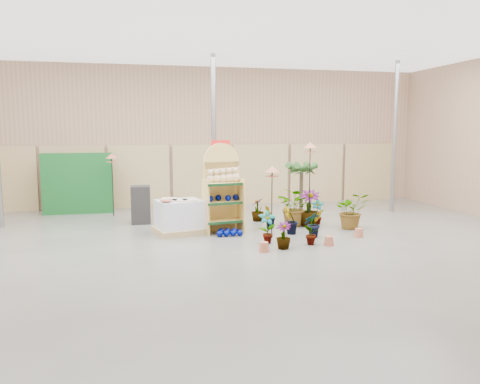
% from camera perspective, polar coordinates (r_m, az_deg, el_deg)
% --- Properties ---
extents(room, '(15.20, 12.10, 4.70)m').
position_cam_1_polar(room, '(10.39, -0.91, 6.19)').
color(room, '#595954').
rests_on(room, ground).
extents(display_shelf, '(0.98, 0.70, 2.15)m').
position_cam_1_polar(display_shelf, '(11.32, -2.18, 0.05)').
color(display_shelf, '#D7B660').
rests_on(display_shelf, ground).
extents(teddy_bears, '(0.80, 0.22, 0.35)m').
position_cam_1_polar(teddy_bears, '(11.18, -1.93, 1.92)').
color(teddy_bears, beige).
rests_on(teddy_bears, display_shelf).
extents(gazing_balls_shelf, '(0.79, 0.27, 0.15)m').
position_cam_1_polar(gazing_balls_shelf, '(11.22, -2.06, -0.73)').
color(gazing_balls_shelf, '#000A69').
rests_on(gazing_balls_shelf, display_shelf).
extents(gazing_balls_floor, '(0.63, 0.39, 0.15)m').
position_cam_1_polar(gazing_balls_floor, '(11.02, -1.36, -4.95)').
color(gazing_balls_floor, '#000A69').
rests_on(gazing_balls_floor, ground).
extents(pallet_stack, '(1.32, 1.19, 0.84)m').
position_cam_1_polar(pallet_stack, '(11.29, -7.38, -3.02)').
color(pallet_stack, tan).
rests_on(pallet_stack, ground).
extents(charcoal_planters, '(0.50, 0.50, 1.00)m').
position_cam_1_polar(charcoal_planters, '(12.67, -12.03, -1.53)').
color(charcoal_planters, black).
rests_on(charcoal_planters, ground).
extents(trellis_stock, '(2.00, 0.30, 1.80)m').
position_cam_1_polar(trellis_stock, '(14.64, -19.16, 0.99)').
color(trellis_stock, '#11551F').
rests_on(trellis_stock, ground).
extents(offer_sign, '(0.50, 0.08, 2.20)m').
position_cam_1_polar(offer_sign, '(12.46, -2.38, 3.43)').
color(offer_sign, gray).
rests_on(offer_sign, ground).
extents(bird_table_front, '(0.34, 0.34, 1.66)m').
position_cam_1_polar(bird_table_front, '(10.59, 3.94, 2.53)').
color(bird_table_front, black).
rests_on(bird_table_front, ground).
extents(bird_table_right, '(0.34, 0.34, 2.16)m').
position_cam_1_polar(bird_table_right, '(11.79, 8.56, 5.28)').
color(bird_table_right, black).
rests_on(bird_table_right, ground).
extents(bird_table_back, '(0.34, 0.34, 1.81)m').
position_cam_1_polar(bird_table_back, '(13.81, -15.37, 4.02)').
color(bird_table_back, black).
rests_on(bird_table_back, ground).
extents(palm, '(0.70, 0.70, 1.71)m').
position_cam_1_polar(palm, '(12.69, 7.51, 2.94)').
color(palm, '#433827').
rests_on(palm, ground).
extents(potted_plant_0, '(0.41, 0.31, 0.72)m').
position_cam_1_polar(potted_plant_0, '(10.25, 3.33, -4.29)').
color(potted_plant_0, '#23491B').
rests_on(potted_plant_0, ground).
extents(potted_plant_1, '(0.45, 0.40, 0.67)m').
position_cam_1_polar(potted_plant_1, '(11.18, 6.15, -3.44)').
color(potted_plant_1, '#23491B').
rests_on(potted_plant_1, ground).
extents(potted_plant_3, '(0.71, 0.71, 0.94)m').
position_cam_1_polar(potted_plant_3, '(12.15, 8.40, -1.96)').
color(potted_plant_3, '#23491B').
rests_on(potted_plant_3, ground).
extents(potted_plant_4, '(0.40, 0.33, 0.66)m').
position_cam_1_polar(potted_plant_4, '(12.46, 9.42, -2.40)').
color(potted_plant_4, '#23491B').
rests_on(potted_plant_4, ground).
extents(potted_plant_5, '(0.38, 0.41, 0.59)m').
position_cam_1_polar(potted_plant_5, '(11.84, 3.66, -3.01)').
color(potted_plant_5, '#23491B').
rests_on(potted_plant_5, ground).
extents(potted_plant_6, '(1.11, 1.15, 0.99)m').
position_cam_1_polar(potted_plant_6, '(12.14, 6.76, -1.84)').
color(potted_plant_6, '#23491B').
rests_on(potted_plant_6, ground).
extents(potted_plant_7, '(0.43, 0.43, 0.56)m').
position_cam_1_polar(potted_plant_7, '(9.81, 5.31, -5.31)').
color(potted_plant_7, '#23491B').
rests_on(potted_plant_7, ground).
extents(potted_plant_8, '(0.45, 0.39, 0.72)m').
position_cam_1_polar(potted_plant_8, '(10.23, 8.70, -4.37)').
color(potted_plant_8, '#23491B').
rests_on(potted_plant_8, ground).
extents(potted_plant_9, '(0.39, 0.33, 0.64)m').
position_cam_1_polar(potted_plant_9, '(10.96, 9.13, -3.81)').
color(potted_plant_9, '#23491B').
rests_on(potted_plant_9, ground).
extents(potted_plant_10, '(0.92, 0.83, 0.92)m').
position_cam_1_polar(potted_plant_10, '(12.06, 13.43, -2.22)').
color(potted_plant_10, '#23491B').
rests_on(potted_plant_10, ground).
extents(potted_plant_11, '(0.49, 0.49, 0.62)m').
position_cam_1_polar(potted_plant_11, '(12.74, 2.16, -2.18)').
color(potted_plant_11, '#23491B').
rests_on(potted_plant_11, ground).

